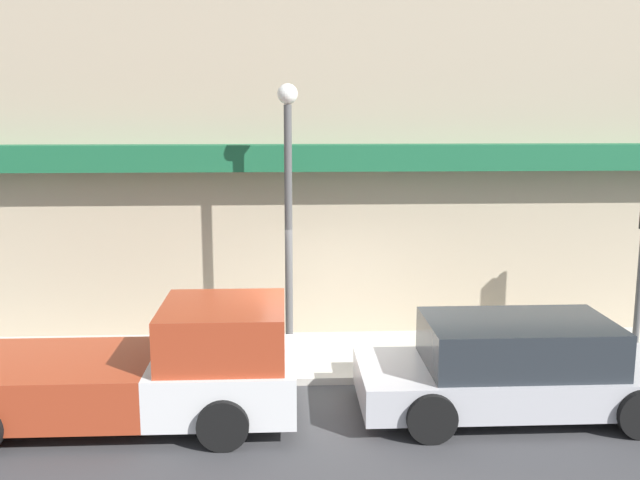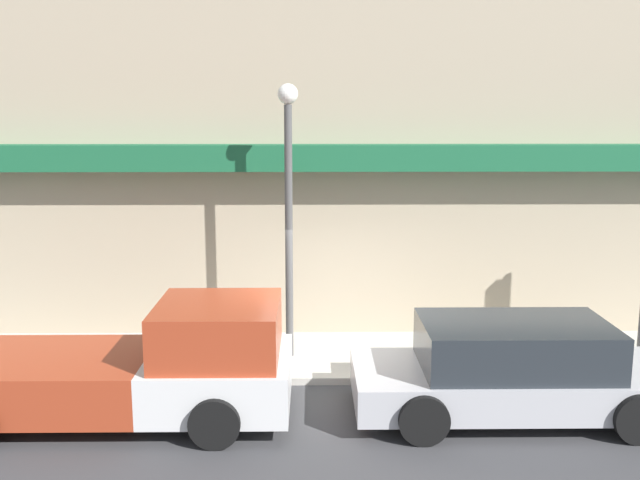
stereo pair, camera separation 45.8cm
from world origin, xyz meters
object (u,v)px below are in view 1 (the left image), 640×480
at_px(pickup_truck, 143,370).
at_px(street_lamp, 288,187).
at_px(parked_car, 517,368).
at_px(fire_hydrant, 464,341).

distance_m(pickup_truck, street_lamp, 4.09).
height_order(pickup_truck, parked_car, pickup_truck).
bearing_deg(fire_hydrant, street_lamp, 173.69).
bearing_deg(pickup_truck, fire_hydrant, 20.92).
bearing_deg(street_lamp, parked_car, -34.72).
relative_size(pickup_truck, street_lamp, 1.08).
xyz_separation_m(pickup_truck, fire_hydrant, (5.37, 2.05, -0.31)).
height_order(fire_hydrant, street_lamp, street_lamp).
bearing_deg(parked_car, street_lamp, 144.41).
distance_m(parked_car, fire_hydrant, 2.08).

